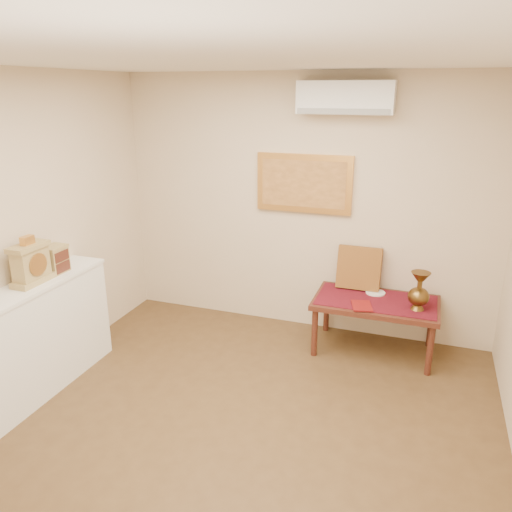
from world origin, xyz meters
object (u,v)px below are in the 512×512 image
at_px(wooden_chest, 55,259).
at_px(mantel_clock, 31,263).
at_px(brass_urn_tall, 420,287).
at_px(low_table, 376,307).
at_px(display_ledge, 16,351).

bearing_deg(wooden_chest, mantel_clock, -90.95).
bearing_deg(wooden_chest, brass_urn_tall, 21.83).
relative_size(brass_urn_tall, low_table, 0.37).
distance_m(display_ledge, wooden_chest, 0.83).
bearing_deg(brass_urn_tall, display_ledge, -149.77).
height_order(mantel_clock, low_table, mantel_clock).
bearing_deg(wooden_chest, low_table, 26.32).
height_order(brass_urn_tall, wooden_chest, wooden_chest).
distance_m(wooden_chest, low_table, 3.04).
xyz_separation_m(display_ledge, wooden_chest, (0.01, 0.56, 0.61)).
distance_m(brass_urn_tall, low_table, 0.50).
distance_m(display_ledge, mantel_clock, 0.72).
distance_m(display_ledge, low_table, 3.27).
xyz_separation_m(wooden_chest, low_table, (2.66, 1.32, -0.62)).
xyz_separation_m(mantel_clock, low_table, (2.67, 1.60, -0.67)).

